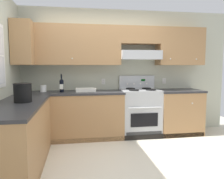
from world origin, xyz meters
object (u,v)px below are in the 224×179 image
at_px(wine_bottle, 62,85).
at_px(bucket, 23,92).
at_px(bowl, 86,90).
at_px(paper_towel_roll, 43,88).
at_px(stove, 140,112).

distance_m(wine_bottle, bucket, 1.21).
height_order(bowl, paper_towel_roll, paper_towel_roll).
bearing_deg(bucket, paper_towel_roll, 85.34).
distance_m(bowl, paper_towel_roll, 0.80).
distance_m(stove, bucket, 2.36).
xyz_separation_m(stove, bucket, (-1.99, -1.14, 0.57)).
bearing_deg(bowl, bucket, -128.17).
relative_size(wine_bottle, paper_towel_roll, 2.56).
xyz_separation_m(wine_bottle, bucket, (-0.45, -1.13, -0.00)).
relative_size(bucket, paper_towel_roll, 1.93).
height_order(bucket, paper_towel_roll, bucket).
xyz_separation_m(wine_bottle, bowl, (0.45, 0.02, -0.11)).
distance_m(stove, paper_towel_roll, 1.95).
xyz_separation_m(stove, wine_bottle, (-1.54, -0.02, 0.57)).
height_order(stove, bowl, stove).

